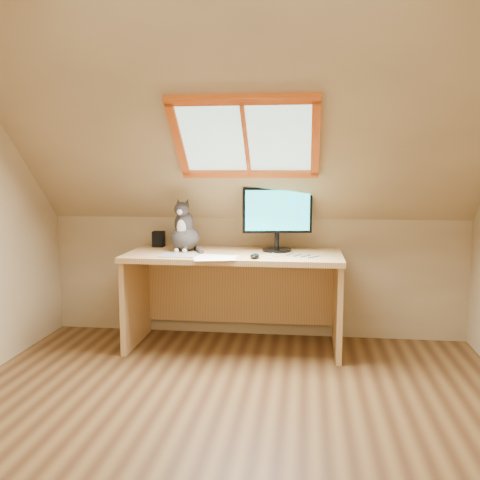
# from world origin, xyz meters

# --- Properties ---
(ground) EXTENTS (3.50, 3.50, 0.00)m
(ground) POSITION_xyz_m (0.00, 0.00, 0.00)
(ground) COLOR brown
(ground) RESTS_ON ground
(room_shell) EXTENTS (3.52, 3.52, 2.41)m
(room_shell) POSITION_xyz_m (0.00, -0.09, 1.43)
(room_shell) COLOR tan
(room_shell) RESTS_ON ground
(desk) EXTENTS (1.67, 0.73, 0.76)m
(desk) POSITION_xyz_m (-0.13, 1.45, 0.53)
(desk) COLOR #DEB169
(desk) RESTS_ON ground
(monitor) EXTENTS (0.55, 0.23, 0.51)m
(monitor) POSITION_xyz_m (0.20, 1.50, 1.05)
(monitor) COLOR black
(monitor) RESTS_ON desk
(cat) EXTENTS (0.26, 0.30, 0.43)m
(cat) POSITION_xyz_m (-0.54, 1.44, 0.91)
(cat) COLOR #46403D
(cat) RESTS_ON desk
(desk_speaker) EXTENTS (0.09, 0.09, 0.13)m
(desk_speaker) POSITION_xyz_m (-0.81, 1.63, 0.83)
(desk_speaker) COLOR black
(desk_speaker) RESTS_ON desk
(graphics_tablet) EXTENTS (0.28, 0.20, 0.01)m
(graphics_tablet) POSITION_xyz_m (-0.52, 1.16, 0.77)
(graphics_tablet) COLOR #B2B2B7
(graphics_tablet) RESTS_ON desk
(mouse) EXTENTS (0.08, 0.12, 0.04)m
(mouse) POSITION_xyz_m (0.06, 1.12, 0.78)
(mouse) COLOR black
(mouse) RESTS_ON desk
(papers) EXTENTS (0.33, 0.27, 0.00)m
(papers) POSITION_xyz_m (-0.18, 1.12, 0.76)
(papers) COLOR white
(papers) RESTS_ON desk
(cables) EXTENTS (0.51, 0.26, 0.01)m
(cables) POSITION_xyz_m (0.30, 1.26, 0.77)
(cables) COLOR silver
(cables) RESTS_ON desk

